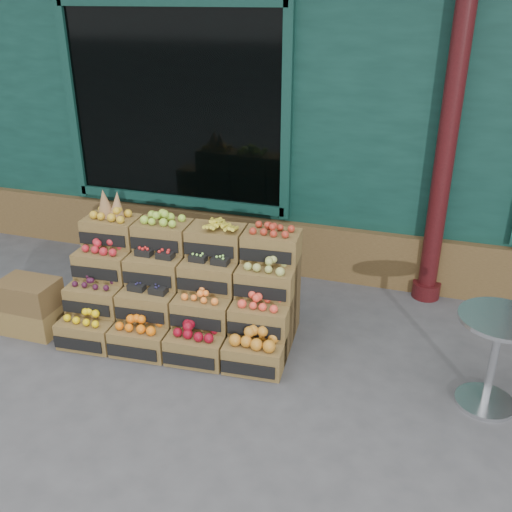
% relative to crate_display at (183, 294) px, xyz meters
% --- Properties ---
extents(ground, '(60.00, 60.00, 0.00)m').
position_rel_crate_display_xyz_m(ground, '(0.88, -0.67, -0.39)').
color(ground, '#3F3F42').
rests_on(ground, ground).
extents(shop_facade, '(12.00, 6.24, 4.80)m').
position_rel_crate_display_xyz_m(shop_facade, '(0.88, 4.44, 2.01)').
color(shop_facade, '#0D2E27').
rests_on(shop_facade, ground).
extents(crate_display, '(2.07, 1.12, 1.25)m').
position_rel_crate_display_xyz_m(crate_display, '(0.00, 0.00, 0.00)').
color(crate_display, brown).
rests_on(crate_display, ground).
extents(spare_crates, '(0.51, 0.36, 0.51)m').
position_rel_crate_display_xyz_m(spare_crates, '(-1.33, -0.43, -0.13)').
color(spare_crates, brown).
rests_on(spare_crates, ground).
extents(bistro_table, '(0.61, 0.61, 0.76)m').
position_rel_crate_display_xyz_m(bistro_table, '(2.61, -0.23, 0.09)').
color(bistro_table, silver).
rests_on(bistro_table, ground).
extents(shopkeeper, '(0.79, 0.67, 1.83)m').
position_rel_crate_display_xyz_m(shopkeeper, '(-0.60, 2.20, 0.53)').
color(shopkeeper, '#17531F').
rests_on(shopkeeper, ground).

